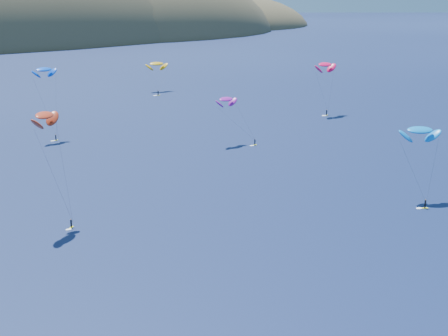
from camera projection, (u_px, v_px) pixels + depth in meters
name	position (u px, v px, depth m)	size (l,w,h in m)	color
kitesurfer_4	(44.00, 70.00, 188.70)	(8.44, 8.18, 23.32)	#FDFF1C
kitesurfer_5	(420.00, 130.00, 136.57)	(9.78, 11.09, 17.85)	#FDFF1C
kitesurfer_6	(226.00, 99.00, 184.09)	(10.55, 9.39, 15.41)	#FDFF1C
kitesurfer_8	(325.00, 65.00, 225.12)	(10.07, 6.56, 20.66)	#FDFF1C
kitesurfer_9	(44.00, 115.00, 119.70)	(8.30, 9.65, 24.17)	#FDFF1C
kitesurfer_11	(156.00, 64.00, 275.63)	(11.20, 15.12, 14.62)	#FDFF1C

